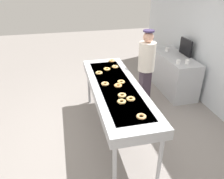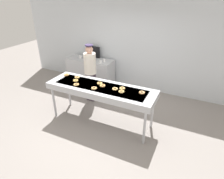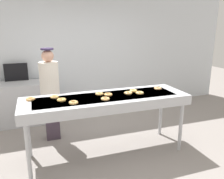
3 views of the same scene
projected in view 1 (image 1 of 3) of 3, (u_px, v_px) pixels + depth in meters
ground_plane at (116, 132)px, 4.08m from camera, size 16.00×16.00×0.00m
fryer_conveyor at (116, 90)px, 3.67m from camera, size 2.55×0.78×0.97m
glazed_donut_0 at (112, 61)px, 4.60m from camera, size 0.18×0.18×0.04m
glazed_donut_1 at (118, 86)px, 3.59m from camera, size 0.18×0.18×0.04m
glazed_donut_2 at (122, 95)px, 3.31m from camera, size 0.16×0.16×0.04m
glazed_donut_3 at (141, 117)px, 2.82m from camera, size 0.18×0.18×0.04m
glazed_donut_4 at (122, 102)px, 3.14m from camera, size 0.15×0.15×0.04m
glazed_donut_5 at (115, 67)px, 4.30m from camera, size 0.18×0.18×0.04m
glazed_donut_6 at (99, 73)px, 4.04m from camera, size 0.13×0.13×0.04m
glazed_donut_7 at (105, 84)px, 3.65m from camera, size 0.18×0.18×0.04m
glazed_donut_8 at (121, 82)px, 3.71m from camera, size 0.14×0.14×0.04m
glazed_donut_9 at (107, 69)px, 4.20m from camera, size 0.14×0.14×0.04m
glazed_donut_10 at (131, 99)px, 3.21m from camera, size 0.18×0.18×0.04m
worker_baker at (146, 66)px, 4.47m from camera, size 0.33×0.33×1.65m
prep_counter at (172, 73)px, 5.41m from camera, size 1.57×0.60×0.88m
paper_cup_0 at (167, 49)px, 5.47m from camera, size 0.08×0.08×0.09m
paper_cup_1 at (187, 62)px, 4.72m from camera, size 0.08×0.08×0.09m
paper_cup_2 at (178, 62)px, 4.71m from camera, size 0.08×0.08×0.09m
menu_display at (186, 47)px, 5.17m from camera, size 0.48×0.04×0.38m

